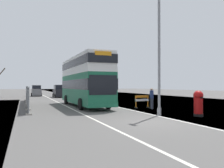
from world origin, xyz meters
TOP-DOWN VIEW (x-y plane):
  - ground at (0.53, 0.09)m, footprint 140.00×280.00m
  - double_decker_bus at (-0.94, 11.37)m, footprint 2.86×11.42m
  - lamppost_foreground at (2.16, 2.54)m, footprint 0.29×0.70m
  - red_pillar_postbox at (4.25, 1.07)m, footprint 0.65×0.65m
  - roadworks_barrier at (3.55, 7.59)m, footprint 1.43×0.50m
  - construction_site_fence at (-6.30, 14.36)m, footprint 0.44×17.20m
  - car_oncoming_near at (-0.69, 30.15)m, footprint 2.05×4.58m
  - car_receding_mid at (-4.27, 36.43)m, footprint 1.94×4.23m
  - pedestrian_at_kerb at (3.98, 6.60)m, footprint 0.34×0.34m

SIDE VIEW (x-z plane):
  - ground at x=0.53m, z-range -0.10..0.00m
  - roadworks_barrier at x=3.55m, z-range 0.13..1.28m
  - pedestrian_at_kerb at x=3.98m, z-range 0.01..1.85m
  - red_pillar_postbox at x=4.25m, z-range 0.08..1.81m
  - construction_site_fence at x=-6.30m, z-range -0.04..1.95m
  - car_receding_mid at x=-4.27m, z-range -0.06..2.08m
  - car_oncoming_near at x=-0.69m, z-range -0.08..2.13m
  - double_decker_bus at x=-0.94m, z-range 0.16..5.03m
  - lamppost_foreground at x=2.16m, z-range -0.24..9.26m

